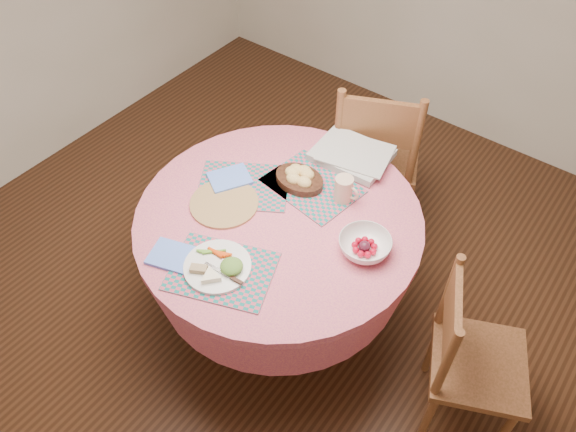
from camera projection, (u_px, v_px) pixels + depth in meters
name	position (u px, v px, depth m)	size (l,w,h in m)	color
ground	(280.00, 312.00, 2.95)	(4.00, 4.00, 0.00)	#331C0F
dining_table	(279.00, 245.00, 2.54)	(1.24, 1.24, 0.75)	#E66B74
chair_right	(469.00, 357.00, 2.27)	(0.51, 0.52, 0.87)	brown
chair_back	(375.00, 155.00, 3.01)	(0.61, 0.60, 1.00)	brown
placemat_front	(222.00, 271.00, 2.19)	(0.40, 0.30, 0.01)	#14706D
placemat_left	(244.00, 186.00, 2.52)	(0.40, 0.30, 0.01)	#14706D
placemat_back	(312.00, 186.00, 2.52)	(0.40, 0.30, 0.01)	#14706D
wicker_trivet	(224.00, 203.00, 2.44)	(0.30, 0.30, 0.01)	#A17B45
napkin_near	(172.00, 256.00, 2.24)	(0.18, 0.14, 0.01)	#6089F8
napkin_far	(230.00, 178.00, 2.53)	(0.18, 0.14, 0.01)	#6089F8
dinner_plate	(218.00, 267.00, 2.18)	(0.27, 0.27, 0.05)	white
bread_bowl	(300.00, 177.00, 2.50)	(0.23, 0.23, 0.08)	black
latte_mug	(344.00, 189.00, 2.41)	(0.12, 0.08, 0.12)	beige
fruit_bowl	(365.00, 246.00, 2.24)	(0.27, 0.27, 0.07)	white
newspaper_stack	(352.00, 154.00, 2.62)	(0.38, 0.31, 0.04)	silver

